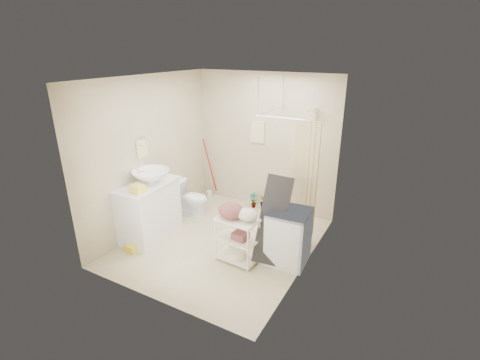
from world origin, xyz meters
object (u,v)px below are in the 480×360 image
object	(u,v)px
vanity	(149,210)
toilet	(191,198)
washing_machine	(289,236)
laundry_rack	(237,236)

from	to	relation	value
vanity	toilet	xyz separation A→B (m)	(0.12, 0.99, -0.14)
vanity	washing_machine	size ratio (longest dim) A/B	1.31
toilet	laundry_rack	bearing A→B (deg)	-126.20
toilet	washing_machine	bearing A→B (deg)	-109.50
laundry_rack	vanity	bearing A→B (deg)	-173.18
laundry_rack	washing_machine	bearing A→B (deg)	33.15
vanity	laundry_rack	distance (m)	1.64
vanity	laundry_rack	bearing A→B (deg)	-1.31
vanity	laundry_rack	xyz separation A→B (m)	(1.64, 0.06, -0.06)
toilet	washing_machine	world-z (taller)	washing_machine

